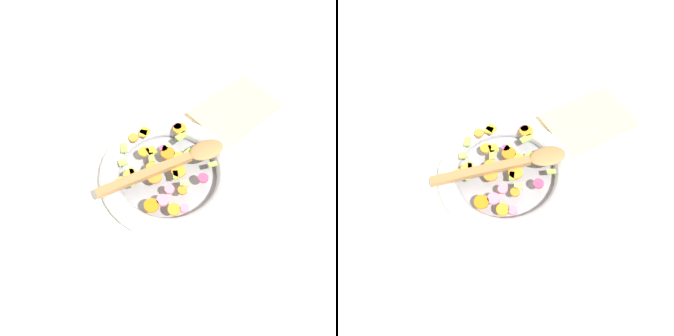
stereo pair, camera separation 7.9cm
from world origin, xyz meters
TOP-DOWN VIEW (x-y plane):
  - ground_plane at (0.00, 0.00)m, footprint 4.00×4.00m
  - skillet at (0.00, 0.00)m, footprint 0.34×0.34m
  - chopped_vegetables at (-0.00, 0.01)m, footprint 0.26×0.26m
  - wooden_spoon at (0.02, -0.01)m, footprint 0.33×0.12m
  - cutting_board at (0.29, 0.05)m, footprint 0.24×0.16m

SIDE VIEW (x-z plane):
  - ground_plane at x=0.00m, z-range 0.00..0.00m
  - cutting_board at x=0.29m, z-range 0.00..0.02m
  - skillet at x=0.00m, z-range 0.00..0.05m
  - chopped_vegetables at x=0.00m, z-range 0.05..0.06m
  - wooden_spoon at x=0.02m, z-range 0.06..0.07m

